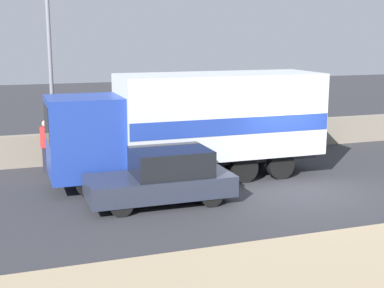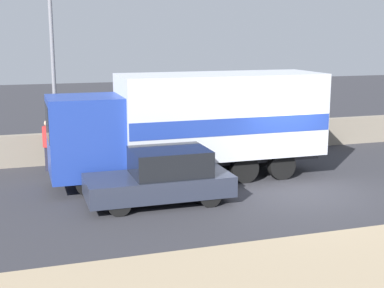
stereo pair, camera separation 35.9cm
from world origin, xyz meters
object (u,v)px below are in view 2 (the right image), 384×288
at_px(car_hatchback, 163,177).
at_px(pedestrian, 49,144).
at_px(box_truck, 198,121).
at_px(street_lamp, 52,43).

xyz_separation_m(car_hatchback, pedestrian, (-2.84, 4.75, 0.18)).
relative_size(car_hatchback, pedestrian, 2.27).
height_order(box_truck, pedestrian, box_truck).
height_order(box_truck, car_hatchback, box_truck).
height_order(car_hatchback, pedestrian, pedestrian).
xyz_separation_m(street_lamp, car_hatchback, (2.52, -5.25, -3.64)).
relative_size(street_lamp, box_truck, 0.87).
relative_size(street_lamp, pedestrian, 4.27).
distance_m(box_truck, pedestrian, 5.39).
bearing_deg(street_lamp, car_hatchback, -64.32).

